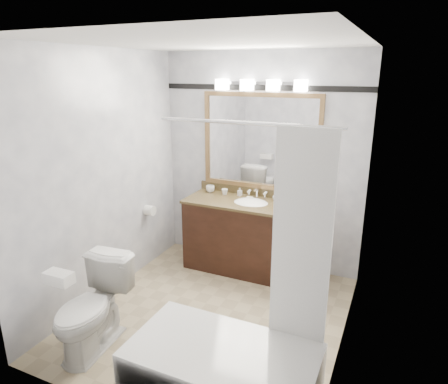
% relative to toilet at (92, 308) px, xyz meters
% --- Properties ---
extents(room, '(2.42, 2.62, 2.52)m').
position_rel_toilet_xyz_m(room, '(0.71, 0.83, 0.86)').
color(room, tan).
rests_on(room, ground).
extents(vanity, '(1.53, 0.58, 0.97)m').
position_rel_toilet_xyz_m(vanity, '(0.71, 1.85, 0.06)').
color(vanity, black).
rests_on(vanity, ground).
extents(mirror, '(1.40, 0.04, 1.10)m').
position_rel_toilet_xyz_m(mirror, '(0.71, 2.12, 1.11)').
color(mirror, olive).
rests_on(mirror, room).
extents(vanity_light_bar, '(1.02, 0.14, 0.12)m').
position_rel_toilet_xyz_m(vanity_light_bar, '(0.71, 2.06, 1.75)').
color(vanity_light_bar, silver).
rests_on(vanity_light_bar, room).
extents(accent_stripe, '(2.40, 0.01, 0.06)m').
position_rel_toilet_xyz_m(accent_stripe, '(0.71, 2.13, 1.71)').
color(accent_stripe, black).
rests_on(accent_stripe, room).
extents(bathtub, '(1.30, 0.75, 1.96)m').
position_rel_toilet_xyz_m(bathtub, '(1.26, -0.06, -0.10)').
color(bathtub, white).
rests_on(bathtub, ground).
extents(tp_roll, '(0.11, 0.12, 0.12)m').
position_rel_toilet_xyz_m(tp_roll, '(-0.43, 1.50, 0.31)').
color(tp_roll, white).
rests_on(tp_roll, room).
extents(toilet, '(0.50, 0.79, 0.77)m').
position_rel_toilet_xyz_m(toilet, '(0.00, 0.00, 0.00)').
color(toilet, white).
rests_on(toilet, ground).
extents(tissue_box, '(0.22, 0.12, 0.09)m').
position_rel_toilet_xyz_m(tissue_box, '(0.00, -0.29, 0.43)').
color(tissue_box, white).
rests_on(tissue_box, toilet).
extents(coffee_maker, '(0.16, 0.20, 0.31)m').
position_rel_toilet_xyz_m(coffee_maker, '(1.35, 1.86, 0.63)').
color(coffee_maker, black).
rests_on(coffee_maker, vanity).
extents(cup_left, '(0.13, 0.13, 0.08)m').
position_rel_toilet_xyz_m(cup_left, '(0.11, 2.02, 0.51)').
color(cup_left, white).
rests_on(cup_left, vanity).
extents(cup_right, '(0.09, 0.09, 0.07)m').
position_rel_toilet_xyz_m(cup_right, '(0.32, 2.00, 0.50)').
color(cup_right, white).
rests_on(cup_right, vanity).
extents(soap_bottle_a, '(0.05, 0.05, 0.10)m').
position_rel_toilet_xyz_m(soap_bottle_a, '(0.49, 2.04, 0.51)').
color(soap_bottle_a, white).
rests_on(soap_bottle_a, vanity).
extents(soap_bottle_b, '(0.09, 0.09, 0.09)m').
position_rel_toilet_xyz_m(soap_bottle_b, '(0.94, 2.04, 0.51)').
color(soap_bottle_b, white).
rests_on(soap_bottle_b, vanity).
extents(soap_bar, '(0.07, 0.04, 0.02)m').
position_rel_toilet_xyz_m(soap_bar, '(0.65, 1.97, 0.48)').
color(soap_bar, beige).
rests_on(soap_bar, vanity).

